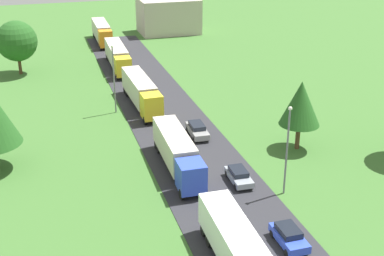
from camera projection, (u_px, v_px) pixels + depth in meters
road at (234, 216)px, 45.20m from camera, size 10.00×140.00×0.06m
lane_marking_centre at (246, 232)px, 42.93m from camera, size 0.16×122.02×0.01m
truck_second at (177, 151)px, 52.45m from camera, size 2.76×12.71×3.50m
truck_third at (141, 91)px, 69.13m from camera, size 2.83×13.73×3.71m
truck_fourth at (117, 56)px, 85.74m from camera, size 2.76×14.24×3.57m
truck_fifth at (102, 31)px, 101.89m from camera, size 2.63×13.20×3.71m
car_second at (289, 236)px, 41.08m from camera, size 1.81×3.92×1.50m
car_third at (239, 176)px, 50.45m from camera, size 1.87×4.09×1.36m
car_fourth at (197, 130)px, 60.66m from camera, size 1.96×4.65×1.48m
lamppost_second at (287, 147)px, 47.01m from camera, size 0.36×0.36×8.68m
lamppost_third at (114, 76)px, 66.08m from camera, size 0.36×0.36×8.95m
tree_oak at (17, 41)px, 81.51m from camera, size 6.33×6.33×8.51m
tree_birch at (301, 103)px, 55.88m from camera, size 4.43×4.43×7.77m
distant_building at (168, 16)px, 109.65m from camera, size 12.15×8.97×7.08m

